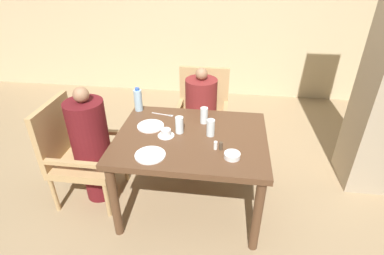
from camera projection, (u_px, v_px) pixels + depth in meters
ground_plane at (191, 203)px, 2.76m from camera, size 16.00×16.00×0.00m
wall_back at (216, 1)px, 4.24m from camera, size 8.00×0.06×2.80m
dining_table at (191, 146)px, 2.44m from camera, size 1.20×0.94×0.73m
chair_left_side at (76, 151)px, 2.63m from camera, size 0.54×0.54×0.94m
diner_in_left_chair at (91, 145)px, 2.58m from camera, size 0.32×0.32×1.10m
chair_far_side at (202, 112)px, 3.28m from camera, size 0.54×0.54×0.94m
diner_in_far_chair at (201, 115)px, 3.13m from camera, size 0.32×0.32×1.04m
plate_main_left at (151, 126)px, 2.52m from camera, size 0.22×0.22×0.01m
plate_main_right at (150, 155)px, 2.16m from camera, size 0.22×0.22×0.01m
teacup_with_saucer at (166, 133)px, 2.38m from camera, size 0.13×0.13×0.06m
bowl_small at (232, 155)px, 2.13m from camera, size 0.12×0.12×0.04m
water_bottle at (138, 100)px, 2.73m from camera, size 0.07×0.07×0.22m
glass_tall_near at (204, 115)px, 2.55m from camera, size 0.07×0.07×0.14m
glass_tall_mid at (211, 128)px, 2.37m from camera, size 0.07×0.07×0.14m
glass_tall_far at (179, 125)px, 2.40m from camera, size 0.07×0.07×0.14m
salt_shaker at (216, 145)px, 2.22m from camera, size 0.03×0.03×0.07m
pepper_shaker at (221, 146)px, 2.21m from camera, size 0.03×0.03×0.06m
fork_beside_plate at (165, 115)px, 2.70m from camera, size 0.20×0.05×0.00m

